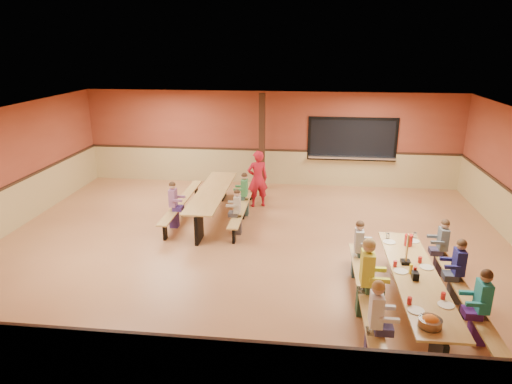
# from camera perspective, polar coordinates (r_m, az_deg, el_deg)

# --- Properties ---
(ground) EXTENTS (12.00, 12.00, 0.00)m
(ground) POSITION_cam_1_polar(r_m,az_deg,el_deg) (10.49, -0.67, -6.89)
(ground) COLOR #A0633C
(ground) RESTS_ON ground
(room_envelope) EXTENTS (12.04, 10.04, 3.02)m
(room_envelope) POSITION_cam_1_polar(r_m,az_deg,el_deg) (10.21, -0.69, -3.38)
(room_envelope) COLOR brown
(room_envelope) RESTS_ON ground
(kitchen_pass_through) EXTENTS (2.78, 0.28, 1.38)m
(kitchen_pass_through) POSITION_cam_1_polar(r_m,az_deg,el_deg) (14.74, 11.93, 6.25)
(kitchen_pass_through) COLOR black
(kitchen_pass_through) RESTS_ON ground
(structural_post) EXTENTS (0.18, 0.18, 3.00)m
(structural_post) POSITION_cam_1_polar(r_m,az_deg,el_deg) (14.20, 0.74, 6.23)
(structural_post) COLOR black
(structural_post) RESTS_ON ground
(cafeteria_table_main) EXTENTS (1.91, 3.70, 0.74)m
(cafeteria_table_main) POSITION_cam_1_polar(r_m,az_deg,el_deg) (8.31, 19.24, -11.09)
(cafeteria_table_main) COLOR #B58A47
(cafeteria_table_main) RESTS_ON ground
(cafeteria_table_second) EXTENTS (1.91, 3.70, 0.74)m
(cafeteria_table_second) POSITION_cam_1_polar(r_m,az_deg,el_deg) (12.09, -5.48, -0.80)
(cafeteria_table_second) COLOR #B58A47
(cafeteria_table_second) RESTS_ON ground
(seated_child_white_left) EXTENTS (0.39, 0.32, 1.25)m
(seated_child_white_left) POSITION_cam_1_polar(r_m,az_deg,el_deg) (7.05, 14.69, -15.32)
(seated_child_white_left) COLOR white
(seated_child_white_left) RESTS_ON ground
(seated_adult_yellow) EXTENTS (0.45, 0.37, 1.38)m
(seated_adult_yellow) POSITION_cam_1_polar(r_m,az_deg,el_deg) (8.00, 13.64, -10.37)
(seated_adult_yellow) COLOR yellow
(seated_adult_yellow) RESTS_ON ground
(seated_child_grey_left) EXTENTS (0.35, 0.29, 1.17)m
(seated_child_grey_left) POSITION_cam_1_polar(r_m,az_deg,el_deg) (9.23, 12.66, -7.01)
(seated_child_grey_left) COLOR #B2B2B2
(seated_child_grey_left) RESTS_ON ground
(seated_child_teal_right) EXTENTS (0.38, 0.31, 1.23)m
(seated_child_teal_right) POSITION_cam_1_polar(r_m,az_deg,el_deg) (7.93, 26.32, -12.80)
(seated_child_teal_right) COLOR teal
(seated_child_teal_right) RESTS_ON ground
(seated_child_navy_right) EXTENTS (0.37, 0.30, 1.20)m
(seated_child_navy_right) POSITION_cam_1_polar(r_m,az_deg,el_deg) (8.90, 23.89, -9.09)
(seated_child_navy_right) COLOR navy
(seated_child_navy_right) RESTS_ON ground
(seated_child_char_right) EXTENTS (0.35, 0.29, 1.17)m
(seated_child_char_right) POSITION_cam_1_polar(r_m,az_deg,el_deg) (9.79, 22.22, -6.48)
(seated_child_char_right) COLOR #52585C
(seated_child_char_right) RESTS_ON ground
(seated_child_purple_sec) EXTENTS (0.35, 0.29, 1.17)m
(seated_child_purple_sec) POSITION_cam_1_polar(r_m,az_deg,el_deg) (11.56, -10.29, -1.61)
(seated_child_purple_sec) COLOR #8A537D
(seated_child_purple_sec) RESTS_ON ground
(seated_child_green_sec) EXTENTS (0.35, 0.28, 1.17)m
(seated_child_green_sec) POSITION_cam_1_polar(r_m,az_deg,el_deg) (12.17, -1.45, -0.32)
(seated_child_green_sec) COLOR #398145
(seated_child_green_sec) RESTS_ON ground
(seated_child_tan_sec) EXTENTS (0.32, 0.26, 1.11)m
(seated_child_tan_sec) POSITION_cam_1_polar(r_m,az_deg,el_deg) (11.00, -2.35, -2.52)
(seated_child_tan_sec) COLOR #B0A48C
(seated_child_tan_sec) RESTS_ON ground
(standing_woman) EXTENTS (0.69, 0.57, 1.62)m
(standing_woman) POSITION_cam_1_polar(r_m,az_deg,el_deg) (12.77, 0.20, 1.66)
(standing_woman) COLOR red
(standing_woman) RESTS_ON ground
(punch_pitcher) EXTENTS (0.16, 0.16, 0.22)m
(punch_pitcher) POSITION_cam_1_polar(r_m,az_deg,el_deg) (9.24, 18.52, -5.73)
(punch_pitcher) COLOR red
(punch_pitcher) RESTS_ON cafeteria_table_main
(chip_bowl) EXTENTS (0.32, 0.32, 0.15)m
(chip_bowl) POSITION_cam_1_polar(r_m,az_deg,el_deg) (6.91, 20.95, -14.91)
(chip_bowl) COLOR orange
(chip_bowl) RESTS_ON cafeteria_table_main
(napkin_dispenser) EXTENTS (0.10, 0.14, 0.13)m
(napkin_dispenser) POSITION_cam_1_polar(r_m,az_deg,el_deg) (8.04, 19.29, -9.85)
(napkin_dispenser) COLOR black
(napkin_dispenser) RESTS_ON cafeteria_table_main
(condiment_mustard) EXTENTS (0.06, 0.06, 0.17)m
(condiment_mustard) POSITION_cam_1_polar(r_m,az_deg,el_deg) (8.20, 18.80, -9.09)
(condiment_mustard) COLOR yellow
(condiment_mustard) RESTS_ON cafeteria_table_main
(condiment_ketchup) EXTENTS (0.06, 0.06, 0.17)m
(condiment_ketchup) POSITION_cam_1_polar(r_m,az_deg,el_deg) (8.12, 19.24, -9.40)
(condiment_ketchup) COLOR #B2140F
(condiment_ketchup) RESTS_ON cafeteria_table_main
(table_paddle) EXTENTS (0.16, 0.16, 0.56)m
(table_paddle) POSITION_cam_1_polar(r_m,az_deg,el_deg) (8.49, 18.25, -7.66)
(table_paddle) COLOR black
(table_paddle) RESTS_ON cafeteria_table_main
(place_settings) EXTENTS (0.65, 3.30, 0.11)m
(place_settings) POSITION_cam_1_polar(r_m,az_deg,el_deg) (8.18, 19.44, -9.44)
(place_settings) COLOR beige
(place_settings) RESTS_ON cafeteria_table_main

